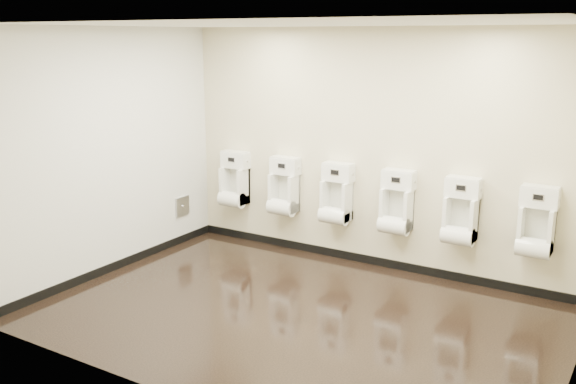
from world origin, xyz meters
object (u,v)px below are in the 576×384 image
(urinal_4, at_px, (460,216))
(urinal_3, at_px, (396,207))
(urinal_5, at_px, (536,227))
(urinal_0, at_px, (234,183))
(access_panel, at_px, (182,206))
(urinal_2, at_px, (336,198))
(urinal_1, at_px, (284,191))

(urinal_4, bearing_deg, urinal_3, 180.00)
(urinal_3, xyz_separation_m, urinal_5, (1.52, 0.00, 0.00))
(urinal_0, relative_size, urinal_5, 1.00)
(urinal_0, bearing_deg, access_panel, -142.33)
(urinal_5, bearing_deg, urinal_2, 180.00)
(urinal_0, relative_size, urinal_3, 1.00)
(access_panel, xyz_separation_m, urinal_3, (2.84, 0.42, 0.29))
(access_panel, distance_m, urinal_3, 2.88)
(urinal_3, bearing_deg, urinal_4, 0.00)
(urinal_0, xyz_separation_m, urinal_3, (2.29, 0.00, 0.00))
(urinal_3, bearing_deg, urinal_2, 180.00)
(urinal_2, relative_size, urinal_4, 1.00)
(urinal_2, distance_m, urinal_5, 2.30)
(urinal_0, distance_m, urinal_3, 2.29)
(urinal_0, bearing_deg, urinal_5, 0.00)
(urinal_1, distance_m, urinal_2, 0.74)
(urinal_3, bearing_deg, access_panel, -171.53)
(access_panel, xyz_separation_m, urinal_1, (1.32, 0.42, 0.29))
(urinal_0, distance_m, urinal_4, 3.03)
(urinal_0, bearing_deg, urinal_4, 0.00)
(urinal_1, xyz_separation_m, urinal_3, (1.52, 0.00, 0.00))
(urinal_3, distance_m, urinal_4, 0.74)
(urinal_3, bearing_deg, urinal_5, 0.00)
(urinal_2, xyz_separation_m, urinal_3, (0.77, 0.00, 0.00))
(access_panel, bearing_deg, urinal_3, 8.47)
(urinal_4, relative_size, urinal_5, 1.00)
(urinal_2, xyz_separation_m, urinal_5, (2.30, 0.00, 0.00))
(access_panel, height_order, urinal_3, urinal_3)
(urinal_1, xyz_separation_m, urinal_5, (3.04, 0.00, 0.00))
(access_panel, relative_size, urinal_0, 0.35)
(urinal_5, bearing_deg, urinal_0, 180.00)
(urinal_2, relative_size, urinal_3, 1.00)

